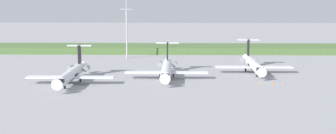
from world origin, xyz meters
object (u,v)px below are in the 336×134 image
object	(u,v)px
regional_jet_third	(253,64)
safety_cone_mid_marker	(273,83)
antenna_mast	(127,28)
safety_cone_front_marker	(260,83)
regional_jet_nearest	(72,73)
safety_cone_rear_marker	(283,83)
regional_jet_second	(167,69)

from	to	relation	value
regional_jet_third	safety_cone_mid_marker	distance (m)	19.80
regional_jet_third	safety_cone_mid_marker	world-z (taller)	regional_jet_third
safety_cone_mid_marker	antenna_mast	bearing A→B (deg)	131.01
safety_cone_front_marker	safety_cone_mid_marker	world-z (taller)	same
regional_jet_nearest	safety_cone_rear_marker	world-z (taller)	regional_jet_nearest
regional_jet_second	antenna_mast	world-z (taller)	antenna_mast
safety_cone_front_marker	safety_cone_mid_marker	size ratio (longest dim) A/B	1.00
safety_cone_mid_marker	regional_jet_second	bearing A→B (deg)	162.09
regional_jet_nearest	safety_cone_front_marker	size ratio (longest dim) A/B	56.36
antenna_mast	safety_cone_front_marker	size ratio (longest dim) A/B	50.02
regional_jet_third	safety_cone_rear_marker	bearing A→B (deg)	-74.74
regional_jet_third	safety_cone_front_marker	xyz separation A→B (m)	(-0.88, -18.62, -2.26)
safety_cone_front_marker	safety_cone_mid_marker	bearing A→B (deg)	-17.21
regional_jet_nearest	regional_jet_second	bearing A→B (deg)	18.49
regional_jet_second	safety_cone_mid_marker	size ratio (longest dim) A/B	56.36
regional_jet_nearest	safety_cone_mid_marker	size ratio (longest dim) A/B	56.36
regional_jet_nearest	regional_jet_third	xyz separation A→B (m)	(50.54, 18.85, 0.00)
regional_jet_nearest	regional_jet_third	world-z (taller)	same
antenna_mast	safety_cone_rear_marker	distance (m)	68.46
antenna_mast	regional_jet_second	bearing A→B (deg)	-69.20
antenna_mast	safety_cone_mid_marker	world-z (taller)	antenna_mast
regional_jet_nearest	safety_cone_rear_marker	distance (m)	55.70
antenna_mast	safety_cone_mid_marker	xyz separation A→B (m)	(43.41, -49.93, -11.07)
regional_jet_third	safety_cone_mid_marker	xyz separation A→B (m)	(2.15, -19.55, -2.26)
safety_cone_mid_marker	safety_cone_rear_marker	world-z (taller)	same
regional_jet_nearest	regional_jet_second	world-z (taller)	same
safety_cone_front_marker	safety_cone_rear_marker	distance (m)	6.00
regional_jet_third	safety_cone_rear_marker	xyz separation A→B (m)	(5.12, -18.76, -2.26)
safety_cone_rear_marker	regional_jet_third	bearing A→B (deg)	105.26
regional_jet_second	regional_jet_third	bearing A→B (deg)	22.30
safety_cone_rear_marker	safety_cone_front_marker	bearing A→B (deg)	178.67
safety_cone_mid_marker	regional_jet_nearest	bearing A→B (deg)	179.23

